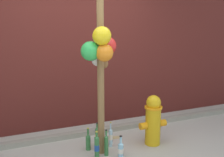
# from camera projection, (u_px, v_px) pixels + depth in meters

# --- Properties ---
(building_wall) EXTENTS (10.00, 0.20, 3.56)m
(building_wall) POSITION_uv_depth(u_px,v_px,m) (75.00, 24.00, 4.61)
(building_wall) COLOR #561E19
(building_wall) RESTS_ON ground_plane
(curb_strip) EXTENTS (8.00, 0.12, 0.08)m
(curb_strip) POSITION_uv_depth(u_px,v_px,m) (87.00, 132.00, 4.47)
(curb_strip) COLOR gray
(curb_strip) RESTS_ON ground_plane
(memorial_post) EXTENTS (0.53, 0.48, 2.76)m
(memorial_post) POSITION_uv_depth(u_px,v_px,m) (101.00, 40.00, 3.53)
(memorial_post) COLOR olive
(memorial_post) RESTS_ON ground_plane
(fire_hydrant) EXTENTS (0.43, 0.26, 0.76)m
(fire_hydrant) POSITION_uv_depth(u_px,v_px,m) (153.00, 120.00, 4.07)
(fire_hydrant) COLOR gold
(fire_hydrant) RESTS_ON ground_plane
(bottle_0) EXTENTS (0.07, 0.07, 0.38)m
(bottle_0) POSITION_uv_depth(u_px,v_px,m) (97.00, 146.00, 3.69)
(bottle_0) COLOR #337038
(bottle_0) RESTS_ON ground_plane
(bottle_1) EXTENTS (0.06, 0.06, 0.38)m
(bottle_1) POSITION_uv_depth(u_px,v_px,m) (106.00, 145.00, 3.76)
(bottle_1) COLOR #337038
(bottle_1) RESTS_ON ground_plane
(bottle_2) EXTENTS (0.08, 0.08, 0.32)m
(bottle_2) POSITION_uv_depth(u_px,v_px,m) (121.00, 149.00, 3.70)
(bottle_2) COLOR #93CCE0
(bottle_2) RESTS_ON ground_plane
(bottle_3) EXTENTS (0.07, 0.07, 0.34)m
(bottle_3) POSITION_uv_depth(u_px,v_px,m) (88.00, 141.00, 3.93)
(bottle_3) COLOR #337038
(bottle_3) RESTS_ON ground_plane
(bottle_4) EXTENTS (0.06, 0.06, 0.38)m
(bottle_4) POSITION_uv_depth(u_px,v_px,m) (111.00, 137.00, 4.03)
(bottle_4) COLOR #B2DBEA
(bottle_4) RESTS_ON ground_plane
(bottle_5) EXTENTS (0.06, 0.06, 0.37)m
(bottle_5) POSITION_uv_depth(u_px,v_px,m) (97.00, 136.00, 4.03)
(bottle_5) COLOR #337038
(bottle_5) RESTS_ON ground_plane
(litter_0) EXTENTS (0.13, 0.14, 0.01)m
(litter_0) POSITION_uv_depth(u_px,v_px,m) (92.00, 129.00, 4.71)
(litter_0) COLOR silver
(litter_0) RESTS_ON ground_plane
(litter_1) EXTENTS (0.17, 0.14, 0.01)m
(litter_1) POSITION_uv_depth(u_px,v_px,m) (115.00, 137.00, 4.37)
(litter_1) COLOR tan
(litter_1) RESTS_ON ground_plane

